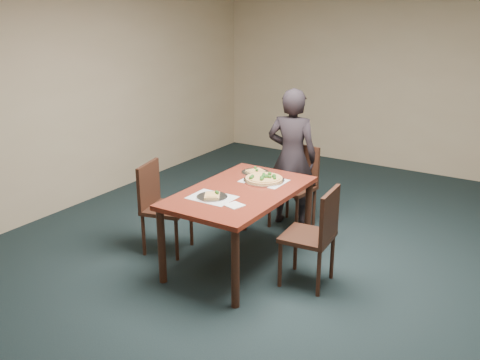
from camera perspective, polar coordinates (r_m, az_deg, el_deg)
The scene contains 13 objects.
ground at distance 5.00m, azimuth 3.49°, elevation -10.50°, with size 8.00×8.00×0.00m, color black.
room_shell at distance 4.42m, azimuth 3.94°, elevation 9.60°, with size 8.00×8.00×8.00m.
dining_table at distance 5.01m, azimuth 0.00°, elevation -2.08°, with size 0.90×1.50×0.75m.
chair_far at distance 5.99m, azimuth 6.05°, elevation -0.12°, with size 0.46×0.46×0.91m.
chair_left at distance 5.41m, azimuth -8.58°, elevation -2.33°, with size 0.51×0.51×0.91m.
chair_right at distance 4.73m, azimuth 8.13°, elevation -5.47°, with size 0.45×0.45×0.91m.
diner at distance 5.95m, azimuth 5.56°, elevation 2.38°, with size 0.56×0.37×1.55m, color black.
placemat_main at distance 5.24m, azimuth 2.57°, elevation -0.09°, with size 0.42×0.32×0.00m, color white.
placemat_near at distance 4.80m, azimuth -3.00°, elevation -1.87°, with size 0.40×0.30×0.00m, color white.
pizza_pan at distance 5.23m, azimuth 2.58°, elevation 0.14°, with size 0.40×0.40×0.07m.
slice_plate_near at distance 4.80m, azimuth -2.97°, elevation -1.72°, with size 0.28×0.28×0.06m.
slice_plate_far at distance 5.48m, azimuth 1.63°, elevation 0.89°, with size 0.28×0.28×0.06m.
napkin at distance 4.61m, azimuth -0.59°, elevation -2.71°, with size 0.14×0.14×0.01m, color white.
Camera 1 is at (2.07, -3.85, 2.43)m, focal length 40.00 mm.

